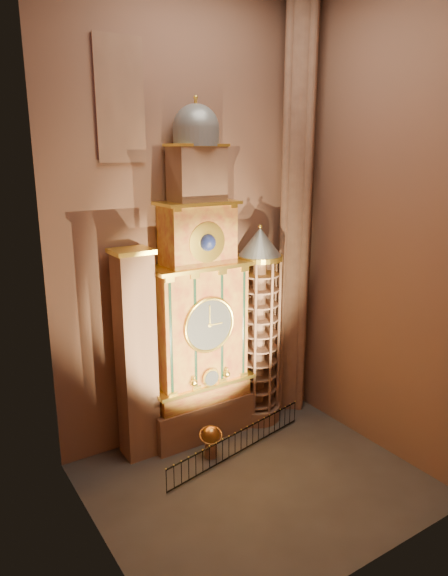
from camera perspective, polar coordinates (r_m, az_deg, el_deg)
floor at (r=24.68m, az=3.59°, el=-20.71°), size 14.00×14.00×0.00m
wall_back at (r=25.34m, az=-4.12°, el=7.25°), size 22.00×0.00×22.00m
wall_left at (r=17.15m, az=-15.02°, el=3.08°), size 0.00×22.00×22.00m
wall_right at (r=25.13m, az=17.06°, el=6.57°), size 0.00×22.00×22.00m
astronomical_clock at (r=25.41m, az=-2.81°, el=-2.71°), size 5.60×2.41×16.70m
portrait_tower at (r=24.53m, az=-9.73°, el=-7.38°), size 1.80×1.60×10.20m
stair_turret at (r=27.48m, az=3.85°, el=-4.45°), size 2.50×2.50×10.80m
gothic_pier at (r=27.99m, az=8.00°, el=7.87°), size 2.04×2.04×22.00m
stained_glass_window at (r=23.77m, az=-11.48°, el=19.79°), size 2.20×0.14×5.20m
celestial_globe at (r=25.80m, az=-1.47°, el=-16.38°), size 1.43×1.40×1.61m
iron_railing at (r=26.12m, az=1.58°, el=-16.80°), size 8.66×1.76×1.17m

